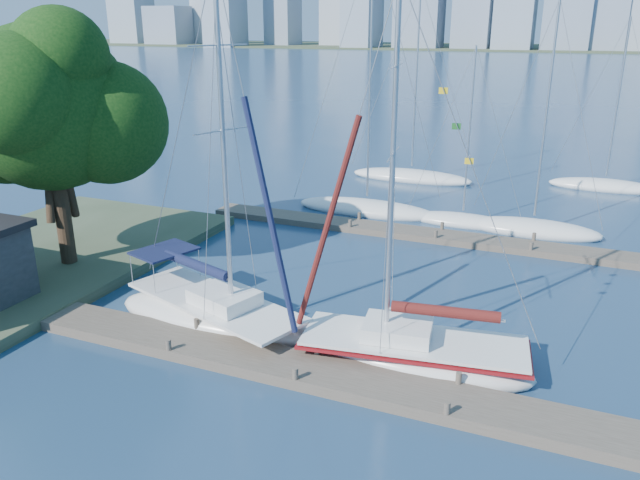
% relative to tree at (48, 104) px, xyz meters
% --- Properties ---
extents(ground, '(700.00, 700.00, 0.00)m').
position_rel_tree_xyz_m(ground, '(14.48, -4.27, -8.06)').
color(ground, navy).
rests_on(ground, ground).
extents(near_dock, '(26.00, 2.00, 0.40)m').
position_rel_tree_xyz_m(near_dock, '(14.48, -4.27, -7.86)').
color(near_dock, '#4C4338').
rests_on(near_dock, ground).
extents(far_dock, '(30.00, 1.80, 0.36)m').
position_rel_tree_xyz_m(far_dock, '(16.48, 11.73, -7.88)').
color(far_dock, '#4C4338').
rests_on(far_dock, ground).
extents(shore, '(12.00, 22.00, 0.50)m').
position_rel_tree_xyz_m(shore, '(-2.52, -1.27, -7.81)').
color(shore, '#38472D').
rests_on(shore, ground).
extents(far_shore, '(800.00, 100.00, 1.50)m').
position_rel_tree_xyz_m(far_shore, '(14.48, 315.73, -8.06)').
color(far_shore, '#38472D').
rests_on(far_shore, ground).
extents(tree, '(9.73, 8.84, 12.22)m').
position_rel_tree_xyz_m(tree, '(0.00, 0.00, 0.00)').
color(tree, black).
rests_on(tree, ground).
extents(sailboat_navy, '(9.27, 5.51, 14.13)m').
position_rel_tree_xyz_m(sailboat_navy, '(9.49, -2.06, -6.98)').
color(sailboat_navy, white).
rests_on(sailboat_navy, ground).
extents(sailboat_maroon, '(8.72, 3.91, 13.43)m').
position_rel_tree_xyz_m(sailboat_maroon, '(17.61, -2.06, -7.01)').
color(sailboat_maroon, white).
rests_on(sailboat_maroon, ground).
extents(bg_boat_1, '(9.51, 5.88, 16.53)m').
position_rel_tree_xyz_m(bg_boat_1, '(10.09, 15.12, -7.75)').
color(bg_boat_1, white).
rests_on(bg_boat_1, ground).
extents(bg_boat_2, '(6.75, 2.54, 10.63)m').
position_rel_tree_xyz_m(bg_boat_2, '(16.19, 15.07, -7.84)').
color(bg_boat_2, white).
rests_on(bg_boat_2, ground).
extents(bg_boat_3, '(7.94, 4.62, 13.09)m').
position_rel_tree_xyz_m(bg_boat_3, '(20.25, 14.93, -7.78)').
color(bg_boat_3, white).
rests_on(bg_boat_3, ground).
extents(bg_boat_6, '(9.67, 3.86, 14.52)m').
position_rel_tree_xyz_m(bg_boat_6, '(10.43, 24.86, -7.77)').
color(bg_boat_6, white).
rests_on(bg_boat_6, ground).
extents(bg_boat_7, '(8.04, 3.49, 12.29)m').
position_rel_tree_xyz_m(bg_boat_7, '(24.20, 27.54, -7.80)').
color(bg_boat_7, white).
rests_on(bg_boat_7, ground).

